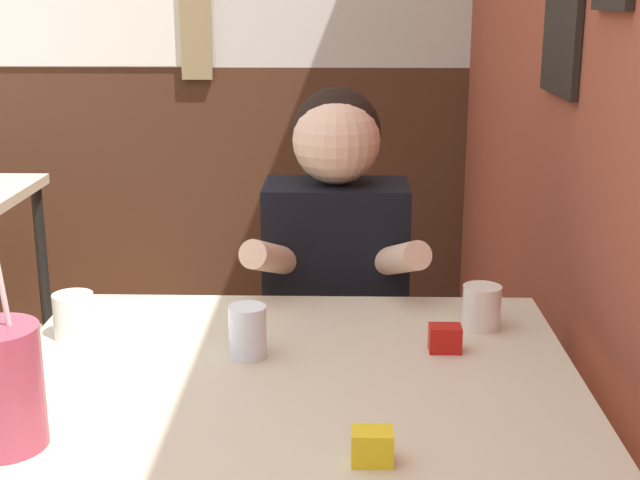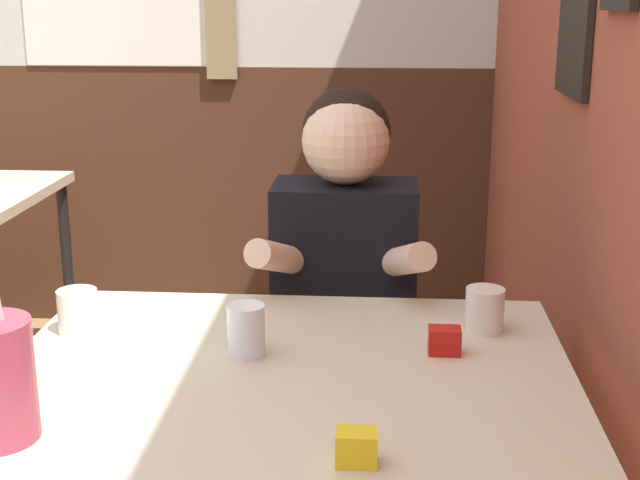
% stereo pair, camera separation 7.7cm
% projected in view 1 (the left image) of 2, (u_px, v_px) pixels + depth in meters
% --- Properties ---
extents(brick_wall_right, '(0.08, 4.51, 2.70)m').
position_uv_depth(brick_wall_right, '(554.00, 8.00, 2.25)').
color(brick_wall_right, brown).
rests_on(brick_wall_right, ground_plane).
extents(back_wall, '(5.67, 0.09, 2.70)m').
position_uv_depth(back_wall, '(130.00, 0.00, 3.52)').
color(back_wall, silver).
rests_on(back_wall, ground_plane).
extents(main_table, '(1.02, 0.89, 0.74)m').
position_uv_depth(main_table, '(289.00, 413.00, 1.56)').
color(main_table, beige).
rests_on(main_table, ground_plane).
extents(person_seated, '(0.42, 0.41, 1.18)m').
position_uv_depth(person_seated, '(335.00, 318.00, 2.17)').
color(person_seated, black).
rests_on(person_seated, ground_plane).
extents(cocktail_pitcher, '(0.13, 0.13, 0.31)m').
position_uv_depth(cocktail_pitcher, '(0.00, 387.00, 1.30)').
color(cocktail_pitcher, '#99384C').
rests_on(cocktail_pitcher, main_table).
extents(glass_near_pitcher, '(0.07, 0.07, 0.10)m').
position_uv_depth(glass_near_pitcher, '(248.00, 331.00, 1.64)').
color(glass_near_pitcher, silver).
rests_on(glass_near_pitcher, main_table).
extents(glass_center, '(0.08, 0.08, 0.09)m').
position_uv_depth(glass_center, '(74.00, 315.00, 1.73)').
color(glass_center, silver).
rests_on(glass_center, main_table).
extents(glass_far_side, '(0.08, 0.08, 0.09)m').
position_uv_depth(glass_far_side, '(482.00, 307.00, 1.78)').
color(glass_far_side, silver).
rests_on(glass_far_side, main_table).
extents(condiment_ketchup, '(0.06, 0.04, 0.05)m').
position_uv_depth(condiment_ketchup, '(445.00, 338.00, 1.67)').
color(condiment_ketchup, '#B7140F').
rests_on(condiment_ketchup, main_table).
extents(condiment_mustard, '(0.06, 0.04, 0.05)m').
position_uv_depth(condiment_mustard, '(372.00, 446.00, 1.27)').
color(condiment_mustard, yellow).
rests_on(condiment_mustard, main_table).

